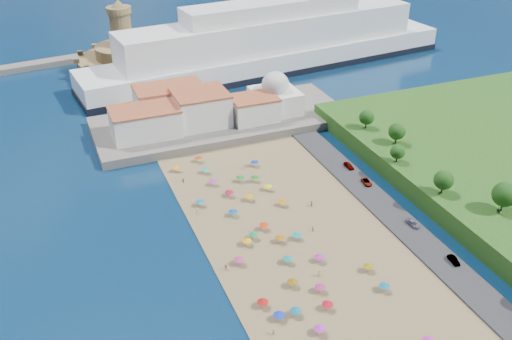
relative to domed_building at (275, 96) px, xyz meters
name	(u,v)px	position (x,y,z in m)	size (l,w,h in m)	color
ground	(278,246)	(-30.00, -71.00, -8.97)	(700.00, 700.00, 0.00)	#071938
terrace	(222,121)	(-20.00, 2.00, -7.47)	(90.00, 36.00, 3.00)	#59544C
jetty	(140,96)	(-42.00, 37.00, -7.77)	(18.00, 70.00, 2.40)	#59544C
waterfront_buildings	(185,110)	(-33.05, 2.64, -1.10)	(57.00, 29.00, 11.00)	silver
domed_building	(275,96)	(0.00, 0.00, 0.00)	(16.00, 16.00, 15.00)	silver
fortress	(125,60)	(-42.00, 67.00, -2.29)	(40.00, 40.00, 32.40)	olive
cruise_ship	(272,45)	(19.69, 48.97, 2.11)	(172.83, 43.57, 37.42)	black
beach_parasols	(293,263)	(-30.72, -80.84, -6.83)	(32.13, 117.44, 2.20)	gray
beachgoers	(264,231)	(-31.55, -65.06, -7.84)	(32.29, 94.48, 1.89)	tan
parked_cars	(407,218)	(6.00, -74.17, -7.61)	(2.63, 76.10, 1.45)	gray
hillside_trees	(469,188)	(20.24, -79.04, 1.19)	(15.41, 107.96, 8.24)	#382314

